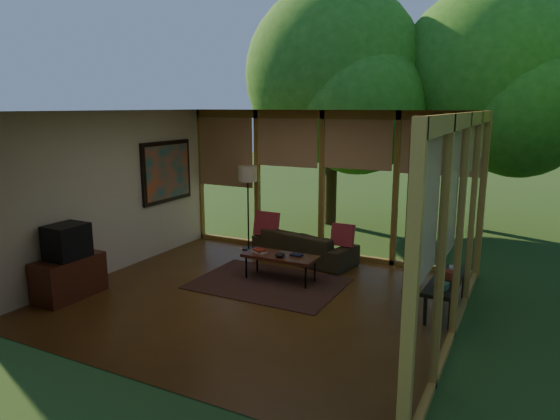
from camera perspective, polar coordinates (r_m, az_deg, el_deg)
The scene contains 25 objects.
floor at distance 7.44m, azimuth -2.83°, elevation -10.05°, with size 5.50×5.50×0.00m, color brown.
ceiling at distance 6.91m, azimuth -3.06°, elevation 11.23°, with size 5.50×5.50×0.00m, color silver.
wall_left at distance 8.73m, azimuth -18.78°, elevation 1.83°, with size 0.04×5.00×2.70m, color beige.
wall_front at distance 5.10m, azimuth -17.13°, elevation -4.85°, with size 5.50×0.04×2.70m, color beige.
window_wall_back at distance 9.26m, azimuth 4.81°, elevation 2.96°, with size 5.50×0.12×2.70m, color olive.
window_wall_right at distance 6.18m, azimuth 19.75°, elevation -2.15°, with size 0.12×5.00×2.70m, color olive.
tree_nw at distance 11.82m, azimuth 6.20°, elevation 15.09°, with size 4.03×4.03×5.48m.
tree_ne at distance 12.03m, azimuth 22.46°, elevation 13.87°, with size 3.85×3.85×5.32m.
rug at distance 8.00m, azimuth -1.37°, elevation -8.38°, with size 2.30×1.63×0.01m, color brown.
sofa at distance 9.09m, azimuth 2.78°, elevation -4.11°, with size 1.90×0.74×0.55m, color #342B1A.
pillow_left at distance 9.29m, azimuth -1.55°, elevation -1.65°, with size 0.46×0.15×0.46m, color maroon.
pillow_right at distance 8.70m, azimuth 7.17°, elevation -2.89°, with size 0.39×0.13×0.39m, color maroon.
ct_book_lower at distance 8.14m, azimuth -2.35°, elevation -4.81°, with size 0.21×0.16×0.03m, color beige.
ct_book_upper at distance 8.13m, azimuth -2.35°, elevation -4.61°, with size 0.19×0.14×0.03m, color maroon.
ct_book_side at distance 7.99m, azimuth 1.88°, elevation -5.15°, with size 0.18×0.14×0.03m, color black.
ct_bowl at distance 7.91m, azimuth 0.01°, elevation -5.15°, with size 0.16×0.16×0.07m, color black.
media_cabinet at distance 8.01m, azimuth -22.95°, elevation -7.10°, with size 0.50×1.00×0.60m, color #522416.
television at distance 7.84m, azimuth -23.18°, elevation -3.32°, with size 0.45×0.55×0.50m, color black.
console_book_a at distance 6.86m, azimuth 16.79°, elevation -8.07°, with size 0.22×0.16×0.08m, color #365E55.
console_book_b at distance 7.28m, azimuth 17.45°, elevation -6.87°, with size 0.22×0.16×0.10m, color maroon.
console_book_c at distance 7.66m, azimuth 17.96°, elevation -6.14°, with size 0.21×0.15×0.06m, color beige.
floor_lamp at distance 9.59m, azimuth -3.71°, elevation 3.62°, with size 0.36×0.36×1.65m.
coffee_table at distance 8.04m, azimuth 0.02°, elevation -5.39°, with size 1.20×0.50×0.43m.
side_console at distance 7.26m, azimuth 17.33°, elevation -7.70°, with size 0.60×1.40×0.46m.
wall_painting at distance 9.69m, azimuth -12.79°, elevation 4.30°, with size 0.06×1.35×1.15m.
Camera 1 is at (3.46, -5.98, 2.77)m, focal length 32.00 mm.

